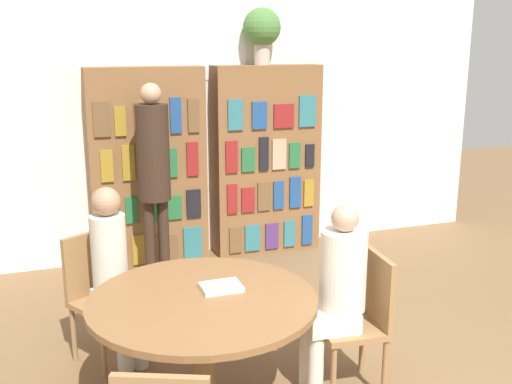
% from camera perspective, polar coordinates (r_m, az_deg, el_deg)
% --- Properties ---
extents(wall_back, '(6.40, 0.07, 3.00)m').
position_cam_1_polar(wall_back, '(6.16, -5.06, 7.85)').
color(wall_back, silver).
rests_on(wall_back, ground_plane).
extents(bookshelf_left, '(1.11, 0.34, 1.95)m').
position_cam_1_polar(bookshelf_left, '(5.93, -10.24, 2.19)').
color(bookshelf_left, brown).
rests_on(bookshelf_left, ground_plane).
extents(bookshelf_right, '(1.11, 0.34, 1.95)m').
position_cam_1_polar(bookshelf_right, '(6.24, 0.98, 3.01)').
color(bookshelf_right, brown).
rests_on(bookshelf_right, ground_plane).
extents(flower_vase, '(0.38, 0.38, 0.55)m').
position_cam_1_polar(flower_vase, '(6.11, 0.57, 15.21)').
color(flower_vase, '#B7AD9E').
rests_on(flower_vase, bookshelf_right).
extents(reading_table, '(1.34, 1.34, 0.73)m').
position_cam_1_polar(reading_table, '(3.58, -5.08, -11.51)').
color(reading_table, brown).
rests_on(reading_table, ground_plane).
extents(chair_left_side, '(0.55, 0.55, 0.89)m').
position_cam_1_polar(chair_left_side, '(4.34, -14.68, -9.02)').
color(chair_left_side, olive).
rests_on(chair_left_side, ground_plane).
extents(chair_far_side, '(0.43, 0.43, 0.89)m').
position_cam_1_polar(chair_far_side, '(3.90, 10.04, -11.47)').
color(chair_far_side, olive).
rests_on(chair_far_side, ground_plane).
extents(seated_reader_left, '(0.37, 0.40, 1.25)m').
position_cam_1_polar(seated_reader_left, '(4.13, -13.35, -7.07)').
color(seated_reader_left, beige).
rests_on(seated_reader_left, ground_plane).
extents(seated_reader_right, '(0.40, 0.31, 1.23)m').
position_cam_1_polar(seated_reader_right, '(3.75, 7.67, -9.00)').
color(seated_reader_right, silver).
rests_on(seated_reader_right, ground_plane).
extents(librarian_standing, '(0.29, 0.56, 1.83)m').
position_cam_1_polar(librarian_standing, '(5.41, -9.72, 2.69)').
color(librarian_standing, '#332319').
rests_on(librarian_standing, ground_plane).
extents(open_book_on_table, '(0.24, 0.18, 0.03)m').
position_cam_1_polar(open_book_on_table, '(3.63, -3.35, -9.02)').
color(open_book_on_table, silver).
rests_on(open_book_on_table, reading_table).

